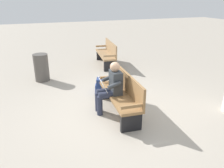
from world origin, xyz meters
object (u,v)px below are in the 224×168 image
object	(u,v)px
bench_near	(122,94)
bench_far	(107,53)
person_seated	(111,86)
trash_bin	(41,68)
backpack	(100,86)

from	to	relation	value
bench_near	bench_far	bearing A→B (deg)	-9.74
person_seated	trash_bin	distance (m)	3.01
person_seated	bench_far	world-z (taller)	person_seated
trash_bin	person_seated	bearing A→B (deg)	-153.67
bench_near	person_seated	world-z (taller)	person_seated
person_seated	trash_bin	xyz separation A→B (m)	(2.69, 1.33, -0.20)
backpack	bench_far	distance (m)	2.75
bench_near	trash_bin	xyz separation A→B (m)	(2.81, 1.56, -0.03)
bench_near	bench_far	distance (m)	3.88
person_seated	backpack	bearing A→B (deg)	-0.27
bench_far	person_seated	bearing A→B (deg)	169.51
person_seated	backpack	world-z (taller)	person_seated
bench_near	trash_bin	size ratio (longest dim) A/B	2.14
bench_far	backpack	bearing A→B (deg)	164.16
person_seated	trash_bin	size ratio (longest dim) A/B	1.38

